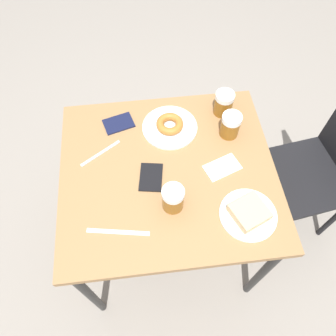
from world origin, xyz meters
TOP-DOWN VIEW (x-y plane):
  - ground_plane at (0.00, 0.00)m, footprint 8.00×8.00m
  - table at (0.00, 0.00)m, footprint 0.78×0.86m
  - chair at (-0.08, 0.80)m, footprint 0.45×0.45m
  - plate_with_cake at (0.23, 0.27)m, footprint 0.21×0.21m
  - plate_with_donut at (-0.21, 0.03)m, footprint 0.24×0.24m
  - beer_mug_left at (-0.28, 0.28)m, footprint 0.08×0.08m
  - beer_mug_center at (-0.15, 0.28)m, footprint 0.08×0.08m
  - beer_mug_right at (0.15, 0.00)m, footprint 0.08×0.08m
  - napkin_folded at (0.01, 0.22)m, footprint 0.13×0.16m
  - fork at (-0.11, -0.27)m, footprint 0.11×0.17m
  - knife at (0.23, -0.21)m, footprint 0.06×0.23m
  - passport_near_edge at (0.02, -0.07)m, footprint 0.14×0.11m
  - passport_far_edge at (-0.26, -0.19)m, footprint 0.12×0.15m

SIDE VIEW (x-z plane):
  - ground_plane at x=0.00m, z-range 0.00..0.00m
  - chair at x=-0.08m, z-range 0.09..1.04m
  - table at x=0.00m, z-range 0.30..1.06m
  - knife at x=0.23m, z-range 0.76..0.76m
  - fork at x=-0.11m, z-range 0.76..0.76m
  - napkin_folded at x=0.01m, z-range 0.76..0.76m
  - passport_near_edge at x=0.02m, z-range 0.76..0.76m
  - passport_far_edge at x=-0.26m, z-range 0.76..0.76m
  - plate_with_donut at x=-0.21m, z-range 0.75..0.79m
  - plate_with_cake at x=0.23m, z-range 0.75..0.80m
  - beer_mug_left at x=-0.28m, z-range 0.76..0.87m
  - beer_mug_center at x=-0.15m, z-range 0.76..0.87m
  - beer_mug_right at x=0.15m, z-range 0.76..0.87m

